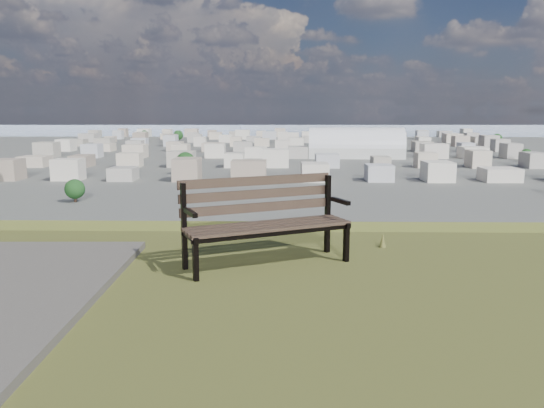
{
  "coord_description": "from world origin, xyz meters",
  "views": [
    {
      "loc": [
        1.21,
        -2.91,
        26.59
      ],
      "look_at": [
        1.06,
        4.43,
        25.3
      ],
      "focal_mm": 35.0,
      "sensor_mm": 36.0,
      "label": 1
    }
  ],
  "objects": [
    {
      "name": "city_trees",
      "position": [
        -26.39,
        319.0,
        4.83
      ],
      "size": [
        406.52,
        387.2,
        9.98
      ],
      "color": "#332319",
      "rests_on": "ground"
    },
    {
      "name": "far_hills",
      "position": [
        -60.92,
        1402.93,
        25.47
      ],
      "size": [
        2050.0,
        340.0,
        60.0
      ],
      "color": "#9DA7C3",
      "rests_on": "ground"
    },
    {
      "name": "bay_water",
      "position": [
        0.0,
        900.0,
        0.0
      ],
      "size": [
        2400.0,
        700.0,
        0.12
      ],
      "primitive_type": "cube",
      "color": "#92ABBA",
      "rests_on": "ground"
    },
    {
      "name": "grass_tufts",
      "position": [
        0.32,
        -0.2,
        25.12
      ],
      "size": [
        12.49,
        7.38,
        0.28
      ],
      "color": "brown",
      "rests_on": "hilltop_mesa"
    },
    {
      "name": "arena",
      "position": [
        43.16,
        303.18,
        5.33
      ],
      "size": [
        54.98,
        26.22,
        22.61
      ],
      "rotation": [
        0.0,
        0.0,
        -0.07
      ],
      "color": "silver",
      "rests_on": "ground"
    },
    {
      "name": "park_bench",
      "position": [
        1.02,
        2.52,
        25.51
      ],
      "size": [
        1.79,
        1.22,
        0.9
      ],
      "rotation": [
        0.0,
        0.0,
        0.43
      ],
      "color": "#3F2F24",
      "rests_on": "hilltop_mesa"
    },
    {
      "name": "city_blocks",
      "position": [
        0.0,
        394.44,
        3.5
      ],
      "size": [
        395.0,
        361.0,
        7.0
      ],
      "color": "beige",
      "rests_on": "ground"
    }
  ]
}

